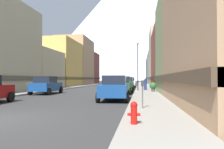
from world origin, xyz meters
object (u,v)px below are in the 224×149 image
object	(u,v)px
car_left_1	(46,85)
streetlamp_right	(138,58)
car_right_1	(122,85)
car_right_3	(130,82)
parking_meter_near	(143,90)
pedestrian_0	(145,84)
fire_hydrant_near	(134,112)
potted_plant_0	(153,86)
car_right_0	(114,88)
car_right_2	(127,83)

from	to	relation	value
car_left_1	streetlamp_right	distance (m)	11.02
car_left_1	car_right_1	size ratio (longest dim) A/B	1.00
car_right_1	car_right_3	bearing A→B (deg)	90.00
parking_meter_near	pedestrian_0	xyz separation A→B (m)	(0.50, 16.77, -0.17)
car_right_1	car_right_3	world-z (taller)	same
car_right_1	pedestrian_0	size ratio (longest dim) A/B	2.92
car_left_1	fire_hydrant_near	distance (m)	17.05
parking_meter_near	car_left_1	bearing A→B (deg)	132.04
car_right_3	parking_meter_near	bearing A→B (deg)	-86.06
car_left_1	car_right_3	bearing A→B (deg)	66.82
car_right_3	fire_hydrant_near	distance (m)	32.10
car_right_1	streetlamp_right	size ratio (longest dim) A/B	0.76
car_right_1	fire_hydrant_near	world-z (taller)	car_right_1
car_right_1	pedestrian_0	distance (m)	5.39
pedestrian_0	streetlamp_right	xyz separation A→B (m)	(-0.90, -0.87, 3.14)
potted_plant_0	car_right_0	bearing A→B (deg)	-110.77
car_right_2	pedestrian_0	world-z (taller)	car_right_2
car_right_1	parking_meter_near	world-z (taller)	car_right_1
car_right_0	car_right_1	distance (m)	6.91
parking_meter_near	car_right_2	bearing A→B (deg)	95.67
streetlamp_right	fire_hydrant_near	bearing A→B (deg)	-89.71
car_right_2	fire_hydrant_near	distance (m)	23.41
fire_hydrant_near	streetlamp_right	bearing A→B (deg)	90.29
parking_meter_near	car_right_1	bearing A→B (deg)	99.26
car_right_3	streetlamp_right	distance (m)	12.90
car_right_2	car_right_0	bearing A→B (deg)	-90.01
car_right_2	parking_meter_near	size ratio (longest dim) A/B	3.33
pedestrian_0	potted_plant_0	bearing A→B (deg)	-77.05
car_right_0	car_right_3	xyz separation A→B (m)	(-0.00, 23.26, 0.00)
car_right_1	car_right_2	xyz separation A→B (m)	(0.00, 7.64, 0.00)
pedestrian_0	car_right_0	bearing A→B (deg)	-101.83
car_right_2	fire_hydrant_near	world-z (taller)	car_right_2
streetlamp_right	car_right_3	bearing A→B (deg)	97.12
car_right_2	potted_plant_0	xyz separation A→B (m)	(3.20, -6.11, -0.16)
pedestrian_0	car_right_2	bearing A→B (deg)	130.70
streetlamp_right	potted_plant_0	bearing A→B (deg)	-55.40
car_right_3	fire_hydrant_near	xyz separation A→B (m)	(1.65, -32.06, -0.37)
potted_plant_0	parking_meter_near	bearing A→B (deg)	-95.29
car_right_1	potted_plant_0	size ratio (longest dim) A/B	4.43
car_right_0	potted_plant_0	bearing A→B (deg)	69.23
car_left_1	pedestrian_0	xyz separation A→B (m)	(10.05, 6.18, -0.05)
car_right_0	parking_meter_near	world-z (taller)	car_right_0
car_right_1	potted_plant_0	distance (m)	3.55
car_right_0	potted_plant_0	distance (m)	9.03
streetlamp_right	car_left_1	bearing A→B (deg)	-149.88
car_right_0	car_right_2	bearing A→B (deg)	89.99
car_right_0	streetlamp_right	xyz separation A→B (m)	(1.55, 10.83, 3.09)
car_right_0	pedestrian_0	xyz separation A→B (m)	(2.45, 11.70, -0.05)
car_right_3	car_right_1	bearing A→B (deg)	-90.00
car_right_2	car_right_3	distance (m)	8.71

